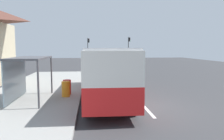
{
  "coord_description": "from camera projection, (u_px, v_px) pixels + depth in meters",
  "views": [
    {
      "loc": [
        -2.66,
        -11.7,
        3.21
      ],
      "look_at": [
        -1.0,
        5.33,
        1.5
      ],
      "focal_mm": 35.63,
      "sensor_mm": 36.0,
      "label": 1
    }
  ],
  "objects": [
    {
      "name": "recycling_bin_orange",
      "position": [
        66.0,
        89.0,
        13.83
      ],
      "size": [
        0.52,
        0.52,
        0.95
      ],
      "primitive_type": "cylinder",
      "color": "orange",
      "rests_on": "sidewalk_platform"
    },
    {
      "name": "lane_stripe_seg_3",
      "position": [
        121.0,
        82.0,
        21.1
      ],
      "size": [
        0.16,
        2.2,
        0.01
      ],
      "primitive_type": "cube",
      "color": "silver",
      "rests_on": "ground"
    },
    {
      "name": "lane_stripe_seg_1",
      "position": [
        149.0,
        112.0,
        11.19
      ],
      "size": [
        0.16,
        2.2,
        0.01
      ],
      "primitive_type": "cube",
      "color": "silver",
      "rests_on": "ground"
    },
    {
      "name": "ground_plane",
      "position": [
        113.0,
        75.0,
        26.03
      ],
      "size": [
        56.0,
        92.0,
        0.04
      ],
      "primitive_type": "cube",
      "color": "#38383A"
    },
    {
      "name": "sidewalk_platform",
      "position": [
        29.0,
        99.0,
        13.52
      ],
      "size": [
        6.2,
        30.0,
        0.18
      ],
      "primitive_type": "cube",
      "color": "#999993",
      "rests_on": "ground"
    },
    {
      "name": "sedan_far",
      "position": [
        118.0,
        61.0,
        40.8
      ],
      "size": [
        1.93,
        4.44,
        1.52
      ],
      "color": "#B7B7BC",
      "rests_on": "ground"
    },
    {
      "name": "bus",
      "position": [
        105.0,
        69.0,
        14.14
      ],
      "size": [
        2.65,
        11.04,
        3.21
      ],
      "color": "red",
      "rests_on": "ground"
    },
    {
      "name": "lane_stripe_seg_6",
      "position": [
        109.0,
        68.0,
        35.95
      ],
      "size": [
        0.16,
        2.2,
        0.01
      ],
      "primitive_type": "cube",
      "color": "silver",
      "rests_on": "ground"
    },
    {
      "name": "recycling_bin_red",
      "position": [
        67.0,
        87.0,
        14.53
      ],
      "size": [
        0.52,
        0.52,
        0.95
      ],
      "primitive_type": "cylinder",
      "color": "red",
      "rests_on": "sidewalk_platform"
    },
    {
      "name": "traffic_light_far_side",
      "position": [
        88.0,
        47.0,
        47.11
      ],
      "size": [
        0.49,
        0.28,
        5.25
      ],
      "color": "#2D2D2D",
      "rests_on": "ground"
    },
    {
      "name": "lane_stripe_seg_2",
      "position": [
        131.0,
        92.0,
        16.15
      ],
      "size": [
        0.16,
        2.2,
        0.01
      ],
      "primitive_type": "cube",
      "color": "silver",
      "rests_on": "ground"
    },
    {
      "name": "lane_stripe_seg_5",
      "position": [
        111.0,
        71.0,
        31.0
      ],
      "size": [
        0.16,
        2.2,
        0.01
      ],
      "primitive_type": "cube",
      "color": "silver",
      "rests_on": "ground"
    },
    {
      "name": "bus_shelter",
      "position": [
        25.0,
        67.0,
        12.72
      ],
      "size": [
        1.8,
        4.0,
        2.5
      ],
      "color": "#4C4C51",
      "rests_on": "sidewalk_platform"
    },
    {
      "name": "traffic_light_near_side",
      "position": [
        129.0,
        46.0,
        47.14
      ],
      "size": [
        0.49,
        0.28,
        5.47
      ],
      "color": "#2D2D2D",
      "rests_on": "ground"
    },
    {
      "name": "lane_stripe_seg_7",
      "position": [
        106.0,
        65.0,
        40.9
      ],
      "size": [
        0.16,
        2.2,
        0.01
      ],
      "primitive_type": "cube",
      "color": "silver",
      "rests_on": "ground"
    },
    {
      "name": "white_van",
      "position": [
        121.0,
        60.0,
        35.65
      ],
      "size": [
        2.24,
        5.29,
        2.3
      ],
      "color": "white",
      "rests_on": "ground"
    },
    {
      "name": "lane_stripe_seg_4",
      "position": [
        115.0,
        75.0,
        26.05
      ],
      "size": [
        0.16,
        2.2,
        0.01
      ],
      "primitive_type": "cube",
      "color": "silver",
      "rests_on": "ground"
    },
    {
      "name": "sedan_near",
      "position": [
        112.0,
        58.0,
        51.54
      ],
      "size": [
        2.06,
        4.5,
        1.52
      ],
      "color": "navy",
      "rests_on": "ground"
    }
  ]
}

